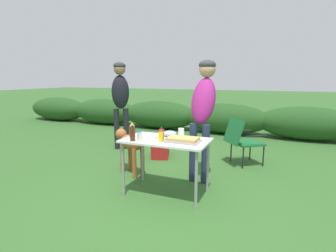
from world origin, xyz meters
name	(u,v)px	position (x,y,z in m)	size (l,w,h in m)	color
ground_plane	(166,193)	(0.00, 0.00, 0.00)	(60.00, 60.00, 0.00)	#336028
shrub_hedge	(225,119)	(0.00, 4.16, 0.41)	(14.40, 0.90, 0.83)	#234C1E
folding_table	(166,145)	(0.00, 0.00, 0.66)	(1.10, 0.64, 0.74)	silver
food_tray	(183,140)	(0.24, -0.04, 0.77)	(0.43, 0.27, 0.06)	#9E9EA3
plate_stack	(151,136)	(-0.24, 0.03, 0.75)	(0.25, 0.25, 0.03)	white
mixing_bowl	(170,133)	(-0.03, 0.19, 0.78)	(0.19, 0.19, 0.08)	#99B2CC
paper_cup_stack	(181,132)	(0.12, 0.23, 0.80)	(0.08, 0.08, 0.11)	white
hot_sauce_bottle	(162,133)	(-0.04, -0.05, 0.82)	(0.06, 0.06, 0.18)	#CC4214
beer_bottle	(132,130)	(-0.47, -0.04, 0.83)	(0.08, 0.08, 0.20)	brown
mustard_bottle	(161,136)	(-0.02, -0.12, 0.82)	(0.06, 0.06, 0.16)	yellow
bbq_sauce_bottle	(132,133)	(-0.36, -0.23, 0.84)	(0.06, 0.06, 0.21)	#562314
mayo_bottle	(140,136)	(-0.25, -0.24, 0.81)	(0.07, 0.07, 0.15)	silver
standing_person_in_navy_coat	(203,104)	(0.30, 0.69, 1.14)	(0.39, 0.52, 1.78)	#232D4C
standing_person_in_dark_puffer	(120,95)	(-1.77, 1.71, 1.16)	(0.45, 0.41, 1.84)	black
dog	(130,144)	(-0.83, 0.48, 0.48)	(0.78, 0.46, 0.69)	#9E5B2D
camp_chair_green_behind_table	(242,139)	(0.76, 1.61, 0.47)	(0.75, 0.73, 0.83)	#19602D
cooler_box	(160,148)	(-0.75, 1.47, 0.17)	(0.46, 0.56, 0.34)	#B21E1E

